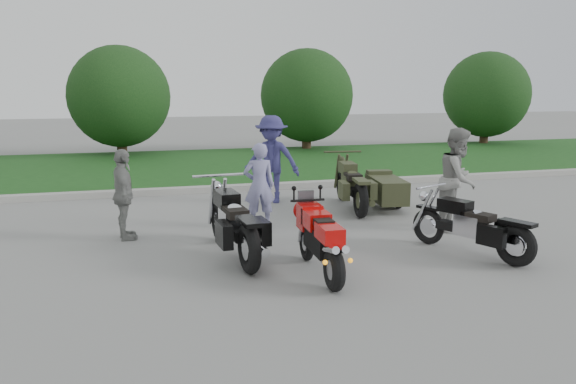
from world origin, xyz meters
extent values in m
plane|color=gray|center=(0.00, 0.00, 0.00)|extent=(80.00, 80.00, 0.00)
cube|color=#A4A29A|center=(0.00, 6.00, 0.07)|extent=(60.00, 0.30, 0.15)
cube|color=#276020|center=(0.00, 10.15, 0.07)|extent=(60.00, 8.00, 0.14)
cylinder|color=#3F2B1C|center=(-3.00, 13.50, 0.60)|extent=(0.36, 0.36, 1.20)
sphere|color=black|center=(-3.00, 13.50, 2.20)|extent=(3.60, 3.60, 3.60)
cylinder|color=#3F2B1C|center=(4.00, 13.50, 0.60)|extent=(0.36, 0.36, 1.20)
sphere|color=black|center=(4.00, 13.50, 2.20)|extent=(3.60, 3.60, 3.60)
cylinder|color=#3F2B1C|center=(12.00, 13.50, 0.60)|extent=(0.36, 0.36, 1.20)
sphere|color=black|center=(12.00, 13.50, 2.20)|extent=(3.60, 3.60, 3.60)
torus|color=black|center=(-0.13, -1.19, 0.28)|extent=(0.19, 0.57, 0.57)
torus|color=black|center=(-0.09, 0.14, 0.27)|extent=(0.13, 0.55, 0.55)
cube|color=black|center=(-0.11, -0.57, 0.50)|extent=(0.28, 0.83, 0.32)
cube|color=#C00907|center=(-0.10, -0.36, 0.75)|extent=(0.33, 0.51, 0.24)
cube|color=#C00907|center=(-0.12, -0.98, 0.71)|extent=(0.29, 0.51, 0.20)
cube|color=black|center=(-0.11, -0.69, 0.79)|extent=(0.25, 0.33, 0.09)
cube|color=#C00907|center=(-0.09, -0.02, 0.71)|extent=(0.32, 0.38, 0.37)
cylinder|color=silver|center=(-0.19, -1.24, 0.57)|extent=(0.11, 0.43, 0.20)
cylinder|color=silver|center=(-0.06, -1.24, 0.57)|extent=(0.11, 0.43, 0.20)
torus|color=black|center=(-1.04, -0.24, 0.37)|extent=(0.25, 0.75, 0.73)
torus|color=black|center=(-1.21, 1.54, 0.35)|extent=(0.19, 0.70, 0.69)
cube|color=black|center=(-1.12, 0.65, 0.45)|extent=(0.36, 1.31, 0.15)
cube|color=silver|center=(-1.12, 0.65, 0.54)|extent=(0.37, 0.51, 0.38)
cube|color=black|center=(-1.15, 0.97, 0.84)|extent=(0.36, 0.62, 0.24)
cube|color=black|center=(-1.11, 0.49, 0.73)|extent=(0.35, 0.57, 0.13)
cube|color=black|center=(-1.04, -0.24, 0.76)|extent=(0.29, 0.61, 0.06)
cylinder|color=silver|center=(-0.89, 0.29, 0.30)|extent=(0.22, 1.19, 0.11)
torus|color=black|center=(2.76, -0.94, 0.32)|extent=(0.41, 0.64, 0.64)
torus|color=black|center=(2.12, 0.46, 0.30)|extent=(0.35, 0.59, 0.60)
cube|color=black|center=(2.44, -0.24, 0.39)|extent=(0.65, 1.11, 0.13)
cube|color=silver|center=(2.44, -0.24, 0.47)|extent=(0.43, 0.50, 0.33)
cube|color=black|center=(2.33, 0.02, 0.73)|extent=(0.45, 0.58, 0.21)
cube|color=black|center=(2.50, -0.37, 0.64)|extent=(0.43, 0.53, 0.11)
cube|color=black|center=(2.76, -0.94, 0.65)|extent=(0.40, 0.55, 0.06)
cylinder|color=silver|center=(2.73, -0.47, 0.26)|extent=(0.51, 0.97, 0.09)
torus|color=black|center=(1.75, 2.46, 0.36)|extent=(0.29, 0.75, 0.73)
torus|color=black|center=(2.00, 4.21, 0.34)|extent=(0.23, 0.70, 0.69)
cube|color=black|center=(1.87, 3.34, 0.45)|extent=(0.42, 1.31, 0.15)
cube|color=#363B22|center=(1.87, 3.34, 0.54)|extent=(0.39, 0.52, 0.37)
cube|color=#363B22|center=(1.92, 3.65, 0.84)|extent=(0.38, 0.63, 0.24)
cube|color=black|center=(1.85, 3.18, 0.73)|extent=(0.37, 0.57, 0.13)
cube|color=#363B22|center=(1.75, 2.46, 0.75)|extent=(0.32, 0.62, 0.06)
cylinder|color=#363B22|center=(2.01, 2.94, 0.30)|extent=(0.28, 1.18, 0.11)
cube|color=#363B22|center=(2.60, 3.12, 0.43)|extent=(0.78, 1.46, 0.48)
torus|color=black|center=(2.86, 3.08, 0.30)|extent=(0.21, 0.61, 0.60)
imported|color=#8785B5|center=(-0.34, 2.30, 0.79)|extent=(0.60, 0.41, 1.58)
imported|color=gray|center=(3.13, 1.24, 0.93)|extent=(1.14, 1.12, 1.85)
imported|color=navy|center=(0.40, 4.43, 0.97)|extent=(1.45, 1.18, 1.95)
imported|color=gray|center=(-2.74, 2.07, 0.78)|extent=(0.46, 0.94, 1.56)
camera|label=1|loc=(-2.48, -7.64, 2.61)|focal=35.00mm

